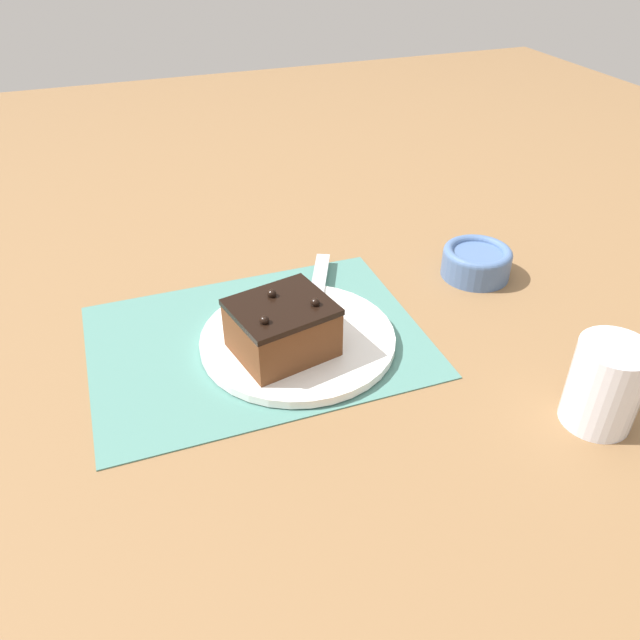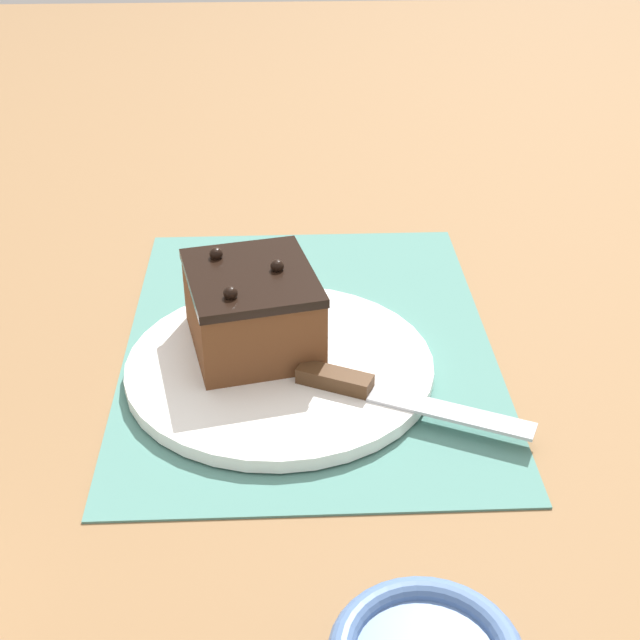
% 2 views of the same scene
% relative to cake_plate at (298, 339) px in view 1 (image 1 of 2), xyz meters
% --- Properties ---
extents(ground_plane, '(3.00, 3.00, 0.00)m').
position_rel_cake_plate_xyz_m(ground_plane, '(0.05, -0.03, -0.01)').
color(ground_plane, olive).
extents(placemat_woven, '(0.46, 0.34, 0.00)m').
position_rel_cake_plate_xyz_m(placemat_woven, '(0.05, -0.03, -0.01)').
color(placemat_woven, slate).
rests_on(placemat_woven, ground_plane).
extents(cake_plate, '(0.27, 0.27, 0.01)m').
position_rel_cake_plate_xyz_m(cake_plate, '(0.00, 0.00, 0.00)').
color(cake_plate, white).
rests_on(cake_plate, placemat_woven).
extents(chocolate_cake, '(0.15, 0.13, 0.08)m').
position_rel_cake_plate_xyz_m(chocolate_cake, '(0.03, 0.02, 0.04)').
color(chocolate_cake, brown).
rests_on(chocolate_cake, cake_plate).
extents(serving_knife, '(0.10, 0.19, 0.01)m').
position_rel_cake_plate_xyz_m(serving_knife, '(-0.05, -0.08, 0.01)').
color(serving_knife, '#472D19').
rests_on(serving_knife, cake_plate).
extents(drinking_glass, '(0.08, 0.08, 0.11)m').
position_rel_cake_plate_xyz_m(drinking_glass, '(-0.29, 0.26, 0.04)').
color(drinking_glass, white).
rests_on(drinking_glass, ground_plane).
extents(small_bowl, '(0.11, 0.11, 0.05)m').
position_rel_cake_plate_xyz_m(small_bowl, '(-0.33, -0.08, 0.02)').
color(small_bowl, '#4C6B9E').
rests_on(small_bowl, ground_plane).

